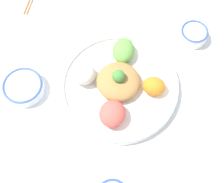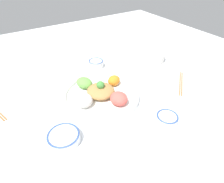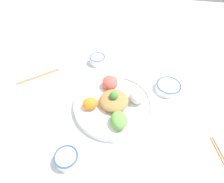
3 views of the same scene
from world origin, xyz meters
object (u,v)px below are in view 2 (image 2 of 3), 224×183
chopsticks_pair_far (181,83)px  serving_spoon_main (57,79)px  side_serving_bowl (151,55)px  sauce_bowl_red (64,137)px  salad_platter (101,94)px  sauce_bowl_dark (167,119)px  rice_bowl_blue (96,63)px

chopsticks_pair_far → serving_spoon_main: 0.67m
side_serving_bowl → sauce_bowl_red: bearing=-156.0°
side_serving_bowl → chopsticks_pair_far: 0.29m
chopsticks_pair_far → salad_platter: bearing=-56.5°
sauce_bowl_dark → serving_spoon_main: size_ratio=0.76×
salad_platter → chopsticks_pair_far: bearing=-16.0°
salad_platter → sauce_bowl_red: salad_platter is taller
sauce_bowl_red → serving_spoon_main: 0.44m
sauce_bowl_red → chopsticks_pair_far: bearing=2.1°
side_serving_bowl → rice_bowl_blue: bearing=161.6°
sauce_bowl_red → chopsticks_pair_far: 0.66m
salad_platter → rice_bowl_blue: 0.30m
sauce_bowl_dark → serving_spoon_main: (-0.26, 0.56, -0.02)m
sauce_bowl_dark → salad_platter: bearing=116.9°
rice_bowl_blue → sauce_bowl_dark: bearing=-88.1°
sauce_bowl_red → rice_bowl_blue: rice_bowl_blue is taller
salad_platter → rice_bowl_blue: salad_platter is taller
rice_bowl_blue → side_serving_bowl: (0.33, -0.11, 0.01)m
salad_platter → rice_bowl_blue: size_ratio=4.11×
rice_bowl_blue → chopsticks_pair_far: bearing=-53.3°
rice_bowl_blue → side_serving_bowl: bearing=-18.4°
chopsticks_pair_far → serving_spoon_main: (-0.54, 0.39, -0.00)m
sauce_bowl_red → rice_bowl_blue: bearing=49.2°
side_serving_bowl → serving_spoon_main: size_ratio=1.52×
sauce_bowl_dark → side_serving_bowl: (0.32, 0.45, 0.01)m
salad_platter → side_serving_bowl: (0.46, 0.17, 0.01)m
salad_platter → serving_spoon_main: salad_platter is taller
salad_platter → serving_spoon_main: (-0.12, 0.27, -0.02)m
serving_spoon_main → salad_platter: bearing=-99.2°
rice_bowl_blue → sauce_bowl_red: bearing=-130.8°
rice_bowl_blue → sauce_bowl_dark: size_ratio=1.01×
sauce_bowl_dark → chopsticks_pair_far: sauce_bowl_dark is taller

